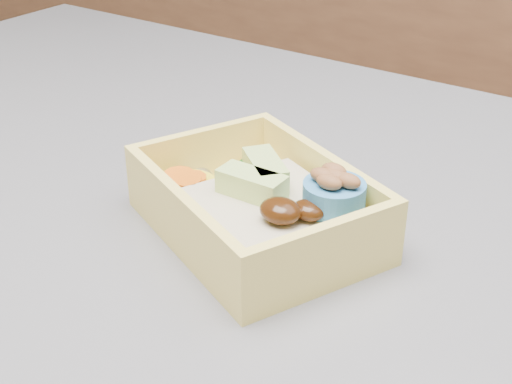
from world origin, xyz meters
The scene contains 1 object.
bento_box centered at (-0.04, -0.03, 0.94)m, with size 0.19×0.17×0.06m.
Camera 1 is at (0.19, -0.36, 1.18)m, focal length 50.00 mm.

